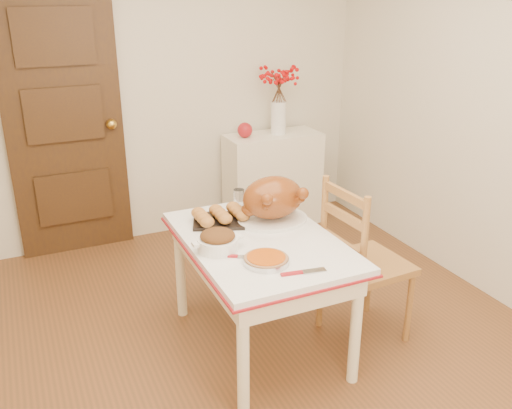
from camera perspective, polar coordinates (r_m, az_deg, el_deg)
name	(u,v)px	position (r m, az deg, el deg)	size (l,w,h in m)	color
floor	(260,365)	(3.22, 0.46, -16.25)	(3.50, 4.00, 0.00)	brown
wall_back	(154,86)	(4.49, -10.55, 11.97)	(3.50, 0.00, 2.50)	beige
door_back	(65,123)	(4.39, -19.19, 7.99)	(0.85, 0.06, 2.06)	#332014
sideboard	(273,180)	(4.82, 1.73, 2.58)	(0.81, 0.36, 0.81)	white
kitchen_table	(260,293)	(3.18, 0.38, -9.15)	(0.79, 1.16, 0.69)	white
chair_oak	(367,261)	(3.28, 11.41, -5.71)	(0.44, 0.44, 0.98)	#9C673B
berry_vase	(279,101)	(4.66, 2.37, 10.69)	(0.29, 0.29, 0.56)	white
apple	(245,130)	(4.58, -1.15, 7.70)	(0.13, 0.13, 0.13)	maroon
turkey_platter	(273,200)	(3.19, 1.74, 0.48)	(0.42, 0.34, 0.27)	brown
pumpkin_pie	(266,259)	(2.75, 1.06, -5.64)	(0.23, 0.23, 0.05)	#B54809
stuffing_dish	(218,241)	(2.88, -3.98, -3.75)	(0.27, 0.21, 0.11)	#56300F
rolls_tray	(220,216)	(3.21, -3.70, -1.17)	(0.31, 0.25, 0.08)	#A86C28
pie_server	(303,272)	(2.68, 4.93, -6.95)	(0.23, 0.07, 0.01)	silver
carving_knife	(244,256)	(2.81, -1.25, -5.39)	(0.23, 0.06, 0.01)	silver
drinking_glass	(239,198)	(3.43, -1.78, 0.65)	(0.07, 0.07, 0.11)	white
shaker_pair	(273,197)	(3.47, 1.73, 0.82)	(0.10, 0.04, 0.10)	white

